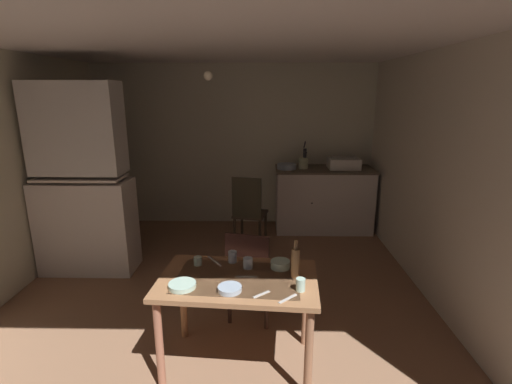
# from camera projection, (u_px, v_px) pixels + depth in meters

# --- Properties ---
(ground_plane) EXTENTS (5.19, 5.19, 0.00)m
(ground_plane) POSITION_uv_depth(u_px,v_px,m) (221.00, 287.00, 4.00)
(ground_plane) COLOR #8B654A
(wall_back) EXTENTS (4.29, 0.10, 2.42)m
(wall_back) POSITION_uv_depth(u_px,v_px,m) (234.00, 146.00, 5.75)
(wall_back) COLOR beige
(wall_back) RESTS_ON ground
(wall_left) EXTENTS (0.10, 4.28, 2.42)m
(wall_left) POSITION_uv_depth(u_px,v_px,m) (3.00, 176.00, 3.72)
(wall_left) COLOR beige
(wall_left) RESTS_ON ground
(wall_right) EXTENTS (0.10, 4.28, 2.42)m
(wall_right) POSITION_uv_depth(u_px,v_px,m) (438.00, 177.00, 3.64)
(wall_right) COLOR beige
(wall_right) RESTS_ON ground
(ceiling_slab) EXTENTS (4.29, 4.28, 0.10)m
(ceiling_slab) POSITION_uv_depth(u_px,v_px,m) (214.00, 39.00, 3.35)
(ceiling_slab) COLOR white
(hutch_cabinet) EXTENTS (1.03, 0.46, 2.13)m
(hutch_cabinet) POSITION_uv_depth(u_px,v_px,m) (83.00, 187.00, 4.15)
(hutch_cabinet) COLOR silver
(hutch_cabinet) RESTS_ON ground
(counter_cabinet) EXTENTS (1.42, 0.64, 0.94)m
(counter_cabinet) POSITION_uv_depth(u_px,v_px,m) (323.00, 199.00, 5.56)
(counter_cabinet) COLOR silver
(counter_cabinet) RESTS_ON ground
(sink_basin) EXTENTS (0.44, 0.34, 0.15)m
(sink_basin) POSITION_uv_depth(u_px,v_px,m) (344.00, 163.00, 5.41)
(sink_basin) COLOR white
(sink_basin) RESTS_ON counter_cabinet
(hand_pump) EXTENTS (0.05, 0.27, 0.39)m
(hand_pump) POSITION_uv_depth(u_px,v_px,m) (305.00, 156.00, 5.44)
(hand_pump) COLOR #232328
(hand_pump) RESTS_ON counter_cabinet
(mixing_bowl_counter) EXTENTS (0.28, 0.28, 0.07)m
(mixing_bowl_counter) POSITION_uv_depth(u_px,v_px,m) (287.00, 166.00, 5.39)
(mixing_bowl_counter) COLOR #9EB2C6
(mixing_bowl_counter) RESTS_ON counter_cabinet
(stoneware_crock) EXTENTS (0.14, 0.14, 0.15)m
(stoneware_crock) POSITION_uv_depth(u_px,v_px,m) (303.00, 163.00, 5.41)
(stoneware_crock) COLOR beige
(stoneware_crock) RESTS_ON counter_cabinet
(dining_table) EXTENTS (1.18, 0.78, 0.72)m
(dining_table) POSITION_uv_depth(u_px,v_px,m) (238.00, 290.00, 2.72)
(dining_table) COLOR #9D6C46
(dining_table) RESTS_ON ground
(chair_far_side) EXTENTS (0.48, 0.48, 0.87)m
(chair_far_side) POSITION_uv_depth(u_px,v_px,m) (251.00, 272.00, 3.32)
(chair_far_side) COLOR #382219
(chair_far_side) RESTS_ON ground
(chair_by_counter) EXTENTS (0.48, 0.48, 0.98)m
(chair_by_counter) POSITION_uv_depth(u_px,v_px,m) (249.00, 211.00, 4.88)
(chair_by_counter) COLOR #33291E
(chair_by_counter) RESTS_ON ground
(serving_bowl_wide) EXTENTS (0.19, 0.19, 0.03)m
(serving_bowl_wide) POSITION_uv_depth(u_px,v_px,m) (182.00, 285.00, 2.56)
(serving_bowl_wide) COLOR #ADD1C1
(serving_bowl_wide) RESTS_ON dining_table
(soup_bowl_small) EXTENTS (0.16, 0.16, 0.03)m
(soup_bowl_small) POSITION_uv_depth(u_px,v_px,m) (230.00, 289.00, 2.51)
(soup_bowl_small) COLOR #9EB2C6
(soup_bowl_small) RESTS_ON dining_table
(sauce_dish) EXTENTS (0.15, 0.15, 0.06)m
(sauce_dish) POSITION_uv_depth(u_px,v_px,m) (280.00, 264.00, 2.84)
(sauce_dish) COLOR #ADD1C1
(sauce_dish) RESTS_ON dining_table
(teacup_cream) EXTENTS (0.07, 0.07, 0.08)m
(teacup_cream) POSITION_uv_depth(u_px,v_px,m) (248.00, 263.00, 2.83)
(teacup_cream) COLOR #9EB2C6
(teacup_cream) RESTS_ON dining_table
(mug_tall) EXTENTS (0.06, 0.06, 0.09)m
(mug_tall) POSITION_uv_depth(u_px,v_px,m) (301.00, 285.00, 2.51)
(mug_tall) COLOR #ADD1C1
(mug_tall) RESTS_ON dining_table
(mug_dark) EXTENTS (0.06, 0.06, 0.07)m
(mug_dark) POSITION_uv_depth(u_px,v_px,m) (198.00, 261.00, 2.88)
(mug_dark) COLOR #ADD1C1
(mug_dark) RESTS_ON dining_table
(teacup_mint) EXTENTS (0.07, 0.07, 0.09)m
(teacup_mint) POSITION_uv_depth(u_px,v_px,m) (232.00, 257.00, 2.93)
(teacup_mint) COLOR #9EB2C6
(teacup_mint) RESTS_ON dining_table
(glass_bottle) EXTENTS (0.06, 0.06, 0.29)m
(glass_bottle) POSITION_uv_depth(u_px,v_px,m) (295.00, 262.00, 2.67)
(glass_bottle) COLOR olive
(glass_bottle) RESTS_ON dining_table
(table_knife) EXTENTS (0.13, 0.18, 0.00)m
(table_knife) POSITION_uv_depth(u_px,v_px,m) (214.00, 261.00, 2.95)
(table_knife) COLOR silver
(table_knife) RESTS_ON dining_table
(teaspoon_near_bowl) EXTENTS (0.13, 0.12, 0.00)m
(teaspoon_near_bowl) POSITION_uv_depth(u_px,v_px,m) (288.00, 299.00, 2.42)
(teaspoon_near_bowl) COLOR beige
(teaspoon_near_bowl) RESTS_ON dining_table
(teaspoon_by_cup) EXTENTS (0.16, 0.03, 0.00)m
(teaspoon_by_cup) POSITION_uv_depth(u_px,v_px,m) (246.00, 277.00, 2.70)
(teaspoon_by_cup) COLOR beige
(teaspoon_by_cup) RESTS_ON dining_table
(serving_spoon) EXTENTS (0.12, 0.10, 0.00)m
(serving_spoon) POSITION_uv_depth(u_px,v_px,m) (261.00, 294.00, 2.47)
(serving_spoon) COLOR beige
(serving_spoon) RESTS_ON dining_table
(pendant_bulb) EXTENTS (0.08, 0.08, 0.08)m
(pendant_bulb) POSITION_uv_depth(u_px,v_px,m) (208.00, 76.00, 3.28)
(pendant_bulb) COLOR #F9EFCC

